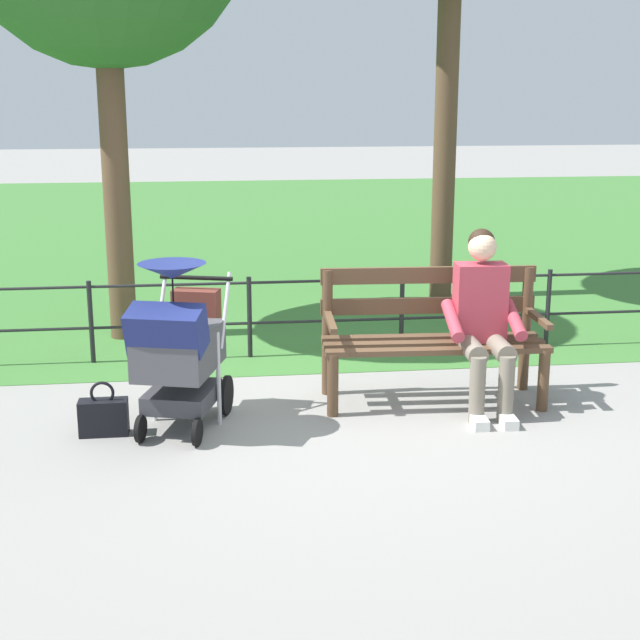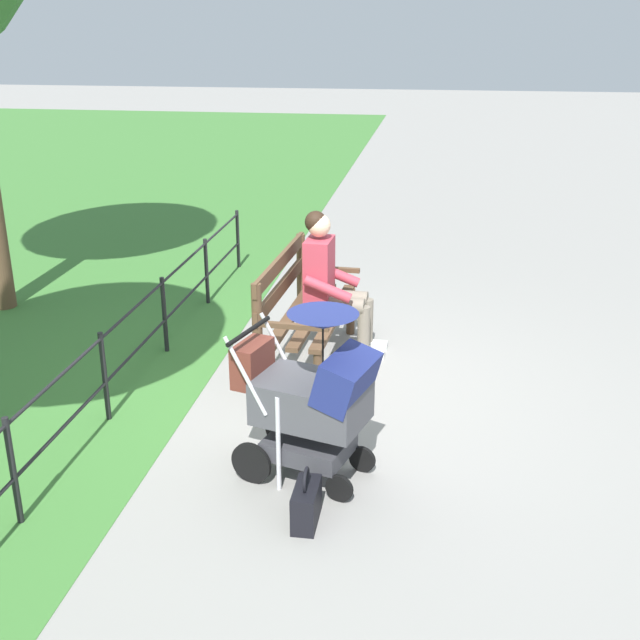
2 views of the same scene
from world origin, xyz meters
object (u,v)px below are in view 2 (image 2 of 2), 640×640
stroller (312,394)px  handbag (306,504)px  person_on_bench (331,278)px  park_bench (300,305)px

stroller → handbag: 0.69m
person_on_bench → stroller: 2.13m
park_bench → stroller: 1.86m
stroller → handbag: size_ratio=3.11×
handbag → stroller: bearing=-174.9°
park_bench → handbag: park_bench is taller
park_bench → person_on_bench: size_ratio=1.27×
park_bench → person_on_bench: 0.41m
park_bench → person_on_bench: bearing=144.5°
person_on_bench → handbag: (2.63, 0.22, -0.55)m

